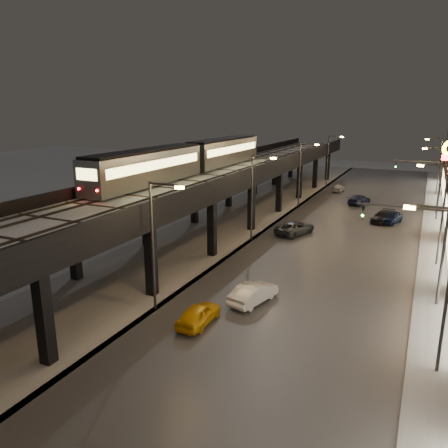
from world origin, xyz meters
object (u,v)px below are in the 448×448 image
at_px(car_far_white, 339,188).
at_px(car_onc_white, 383,217).
at_px(car_taxi, 199,315).
at_px(car_mid_dark, 359,200).
at_px(car_onc_red, 391,218).
at_px(car_near_white, 253,294).
at_px(subway_train, 192,158).
at_px(car_mid_silver, 295,228).

height_order(car_far_white, car_onc_white, car_onc_white).
relative_size(car_taxi, car_onc_white, 0.88).
distance_m(car_mid_dark, car_onc_red, 10.76).
bearing_deg(car_near_white, subway_train, -35.56).
bearing_deg(car_onc_white, car_mid_silver, -117.42).
height_order(car_mid_dark, car_onc_red, car_onc_red).
bearing_deg(car_taxi, car_onc_red, -105.76).
xyz_separation_m(car_near_white, car_onc_red, (6.94, 27.95, -0.02)).
bearing_deg(car_onc_red, car_near_white, -87.68).
xyz_separation_m(subway_train, car_onc_white, (19.56, 12.56, -7.58)).
distance_m(subway_train, car_onc_red, 25.16).
bearing_deg(car_onc_white, car_taxi, -90.67).
bearing_deg(subway_train, car_onc_white, 32.70).
xyz_separation_m(car_far_white, car_onc_white, (8.82, -18.13, 0.02)).
relative_size(subway_train, car_near_white, 7.53).
bearing_deg(car_onc_white, subway_train, -134.16).
relative_size(car_far_white, car_onc_red, 0.90).
bearing_deg(subway_train, car_taxi, -59.98).
bearing_deg(car_mid_silver, car_far_white, -70.58).
bearing_deg(car_far_white, car_onc_red, 119.19).
xyz_separation_m(car_near_white, car_onc_white, (5.99, 28.05, -0.07)).
distance_m(car_mid_dark, car_onc_white, 10.24).
height_order(car_near_white, car_onc_white, car_near_white).
xyz_separation_m(subway_train, car_taxi, (11.56, -20.01, -7.56)).
xyz_separation_m(subway_train, car_far_white, (10.74, 30.69, -7.60)).
bearing_deg(car_mid_dark, car_mid_silver, 93.09).
xyz_separation_m(subway_train, car_mid_silver, (11.30, 2.90, -7.51)).
bearing_deg(car_mid_silver, car_near_white, 115.33).
xyz_separation_m(car_taxi, car_onc_white, (8.00, 32.57, -0.02)).
distance_m(car_taxi, car_mid_dark, 42.07).
xyz_separation_m(car_mid_silver, car_far_white, (-0.56, 27.79, -0.09)).
bearing_deg(car_onc_red, subway_train, -132.47).
bearing_deg(car_mid_dark, subway_train, 70.11).
relative_size(car_near_white, car_mid_silver, 0.85).
relative_size(car_mid_silver, car_mid_dark, 1.12).
xyz_separation_m(car_mid_dark, car_onc_white, (4.21, -9.33, -0.02)).
xyz_separation_m(car_onc_white, car_onc_red, (0.96, -0.11, 0.05)).
xyz_separation_m(car_near_white, car_far_white, (-2.84, 46.18, -0.09)).
height_order(car_mid_silver, car_onc_red, car_mid_silver).
xyz_separation_m(subway_train, car_near_white, (13.58, -15.49, -7.51)).
bearing_deg(car_far_white, subway_train, 71.69).
distance_m(car_taxi, car_far_white, 50.70).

